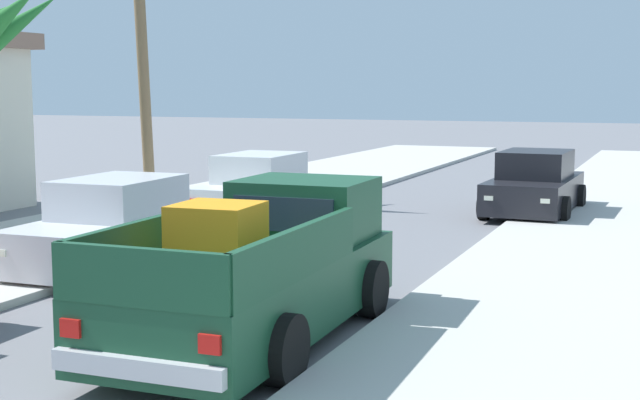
# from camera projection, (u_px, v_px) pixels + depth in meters

# --- Properties ---
(sidewalk_left) EXTENTS (5.25, 60.00, 0.12)m
(sidewalk_left) POSITION_uv_depth(u_px,v_px,m) (54.00, 243.00, 16.86)
(sidewalk_left) COLOR beige
(sidewalk_left) RESTS_ON ground
(sidewalk_right) EXTENTS (5.25, 60.00, 0.12)m
(sidewalk_right) POSITION_uv_depth(u_px,v_px,m) (611.00, 289.00, 12.98)
(sidewalk_right) COLOR beige
(sidewalk_right) RESTS_ON ground
(curb_left) EXTENTS (0.16, 60.00, 0.10)m
(curb_left) POSITION_uv_depth(u_px,v_px,m) (107.00, 248.00, 16.39)
(curb_left) COLOR silver
(curb_left) RESTS_ON ground
(curb_right) EXTENTS (0.16, 60.00, 0.10)m
(curb_right) POSITION_uv_depth(u_px,v_px,m) (528.00, 283.00, 13.45)
(curb_right) COLOR silver
(curb_right) RESTS_ON ground
(pickup_truck) EXTENTS (2.32, 5.26, 1.80)m
(pickup_truck) POSITION_uv_depth(u_px,v_px,m) (262.00, 272.00, 10.64)
(pickup_truck) COLOR #19472D
(pickup_truck) RESTS_ON ground
(car_left_mid) EXTENTS (2.11, 4.30, 1.54)m
(car_left_mid) POSITION_uv_depth(u_px,v_px,m) (535.00, 185.00, 21.02)
(car_left_mid) COLOR black
(car_left_mid) RESTS_ON ground
(car_right_mid) EXTENTS (2.09, 4.29, 1.54)m
(car_right_mid) POSITION_uv_depth(u_px,v_px,m) (261.00, 189.00, 20.20)
(car_right_mid) COLOR silver
(car_right_mid) RESTS_ON ground
(car_left_far) EXTENTS (2.15, 4.31, 1.54)m
(car_left_far) POSITION_uv_depth(u_px,v_px,m) (117.00, 227.00, 14.65)
(car_left_far) COLOR silver
(car_left_far) RESTS_ON ground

